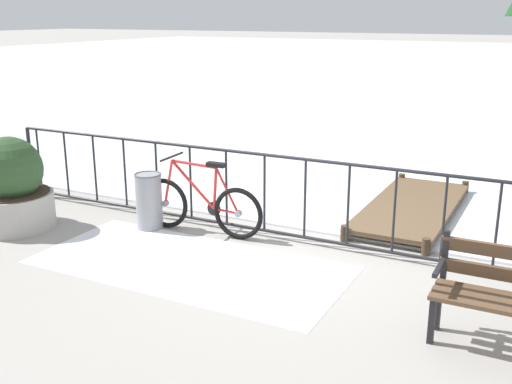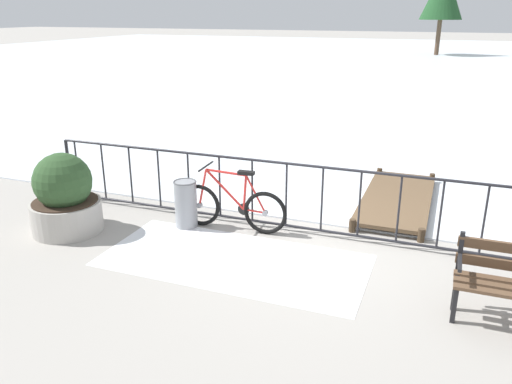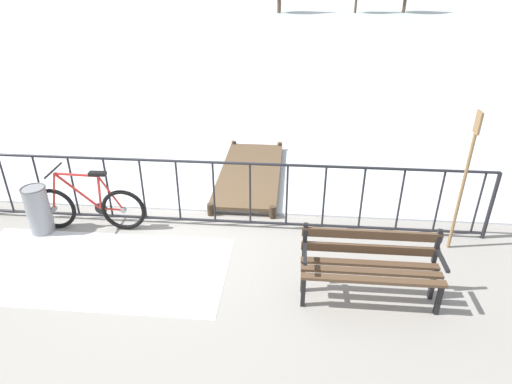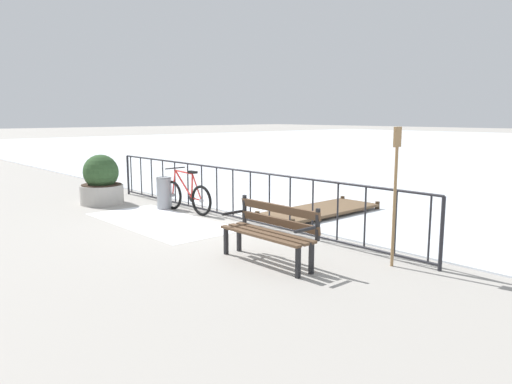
% 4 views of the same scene
% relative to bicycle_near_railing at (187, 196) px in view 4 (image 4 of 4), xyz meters
% --- Properties ---
extents(ground_plane, '(160.00, 160.00, 0.00)m').
position_rel_bicycle_near_railing_xyz_m(ground_plane, '(1.31, 0.26, -0.37)').
color(ground_plane, '#9E9991').
extents(snow_patch, '(3.52, 1.64, 0.01)m').
position_rel_bicycle_near_railing_xyz_m(snow_patch, '(0.43, -0.94, -0.36)').
color(snow_patch, white).
rests_on(snow_patch, ground).
extents(railing_fence, '(9.06, 0.06, 1.07)m').
position_rel_bicycle_near_railing_xyz_m(railing_fence, '(1.31, 0.26, 0.19)').
color(railing_fence, '#232328').
rests_on(railing_fence, ground).
extents(bicycle_near_railing, '(1.71, 0.52, 0.97)m').
position_rel_bicycle_near_railing_xyz_m(bicycle_near_railing, '(0.00, 0.00, 0.00)').
color(bicycle_near_railing, black).
rests_on(bicycle_near_railing, ground).
extents(park_bench, '(1.60, 0.48, 0.89)m').
position_rel_bicycle_near_railing_xyz_m(park_bench, '(3.93, -1.19, 0.14)').
color(park_bench, brown).
rests_on(park_bench, ground).
extents(planter_with_shrub, '(1.03, 1.03, 1.20)m').
position_rel_bicycle_near_railing_xyz_m(planter_with_shrub, '(-2.29, -0.92, 0.16)').
color(planter_with_shrub, '#ADA8A0').
rests_on(planter_with_shrub, ground).
extents(trash_bin, '(0.35, 0.35, 0.73)m').
position_rel_bicycle_near_railing_xyz_m(trash_bin, '(-0.70, -0.14, 0.00)').
color(trash_bin, gray).
rests_on(trash_bin, ground).
extents(oar_upright, '(0.04, 0.16, 1.98)m').
position_rel_bicycle_near_railing_xyz_m(oar_upright, '(5.23, -0.04, 0.77)').
color(oar_upright, '#937047').
rests_on(oar_upright, ground).
extents(wooden_dock, '(1.10, 2.90, 0.20)m').
position_rel_bicycle_near_railing_xyz_m(wooden_dock, '(2.21, 1.96, -0.25)').
color(wooden_dock, brown).
rests_on(wooden_dock, ground).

